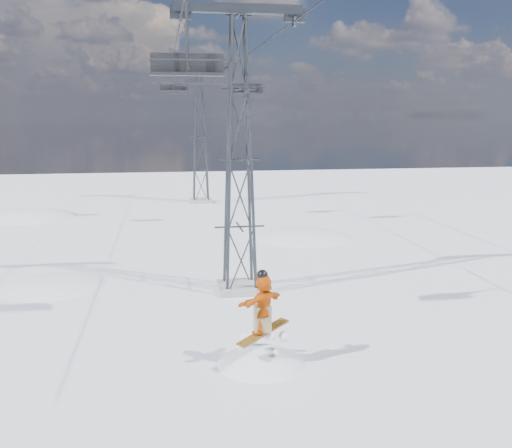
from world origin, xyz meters
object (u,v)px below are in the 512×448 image
object	(u,v)px
lift_tower_near	(239,160)
lift_tower_far	(200,137)
lift_chair_near	(188,66)
snowboarder_jump	(261,414)

from	to	relation	value
lift_tower_near	lift_tower_far	xyz separation A→B (m)	(0.00, 25.00, 0.00)
lift_chair_near	lift_tower_near	bearing A→B (deg)	66.66
lift_tower_near	snowboarder_jump	size ratio (longest dim) A/B	1.65
lift_tower_near	lift_chair_near	distance (m)	6.41
snowboarder_jump	lift_chair_near	bearing A→B (deg)	132.83
lift_tower_far	lift_chair_near	bearing A→B (deg)	-94.18
lift_tower_far	snowboarder_jump	bearing A→B (deg)	-90.54
lift_tower_near	lift_tower_far	distance (m)	25.00
lift_tower_near	lift_chair_near	xyz separation A→B (m)	(-2.20, -5.10, 3.20)
lift_tower_near	lift_chair_near	bearing A→B (deg)	-113.34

